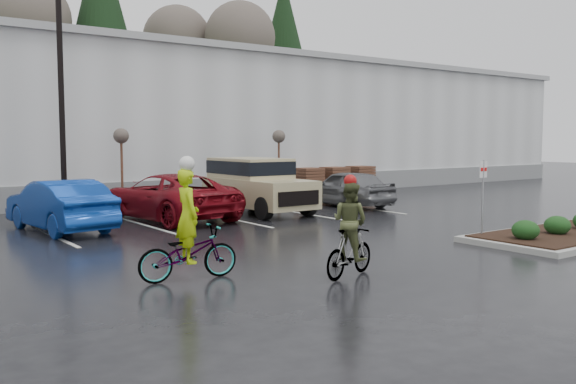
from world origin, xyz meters
TOP-DOWN VIEW (x-y plane):
  - ground at (0.00, 0.00)m, footprint 120.00×120.00m
  - warehouse at (0.00, 21.99)m, footprint 60.50×15.50m
  - lamppost at (-4.00, 12.00)m, footprint 0.50×1.00m
  - sapling_mid at (-1.50, 13.00)m, footprint 0.60×0.60m
  - sapling_east at (6.00, 13.00)m, footprint 0.60×0.60m
  - pallet_stack_a at (8.50, 14.00)m, footprint 1.20×1.20m
  - pallet_stack_b at (10.20, 14.00)m, footprint 1.20×1.20m
  - pallet_stack_c at (12.00, 14.00)m, footprint 1.20×1.20m
  - shrub_a at (4.00, -1.00)m, footprint 0.70×0.70m
  - shrub_b at (5.50, -1.00)m, footprint 0.70×0.70m
  - fire_lane_sign at (3.80, 0.20)m, footprint 0.30×0.05m
  - car_blue at (-5.05, 8.79)m, footprint 2.22×4.90m
  - car_red at (-1.30, 9.23)m, footprint 3.35×6.04m
  - suv_tan at (2.29, 9.05)m, footprint 2.20×5.10m
  - car_grey at (6.46, 8.79)m, footprint 1.82×4.45m
  - cyclist_hivis at (-4.85, 0.66)m, footprint 2.08×0.94m
  - cyclist_olive at (-2.10, -1.00)m, footprint 1.66×0.90m

SIDE VIEW (x-z plane):
  - ground at x=0.00m, z-range 0.00..0.00m
  - shrub_a at x=4.00m, z-range 0.15..0.67m
  - shrub_b at x=5.50m, z-range 0.15..0.67m
  - pallet_stack_a at x=8.50m, z-range 0.00..1.35m
  - pallet_stack_b at x=10.20m, z-range 0.00..1.35m
  - pallet_stack_c at x=12.00m, z-range 0.00..1.35m
  - cyclist_hivis at x=-4.85m, z-range -0.47..1.97m
  - car_grey at x=6.46m, z-range 0.00..1.51m
  - cyclist_olive at x=-2.10m, z-range -0.26..1.80m
  - car_blue at x=-5.05m, z-range 0.00..1.56m
  - car_red at x=-1.30m, z-range 0.00..1.60m
  - suv_tan at x=2.29m, z-range 0.00..2.06m
  - fire_lane_sign at x=3.80m, z-range 0.31..2.51m
  - sapling_mid at x=-1.50m, z-range 1.13..4.33m
  - sapling_east at x=6.00m, z-range 1.13..4.33m
  - warehouse at x=0.00m, z-range 0.05..7.25m
  - lamppost at x=-4.00m, z-range 1.07..10.30m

